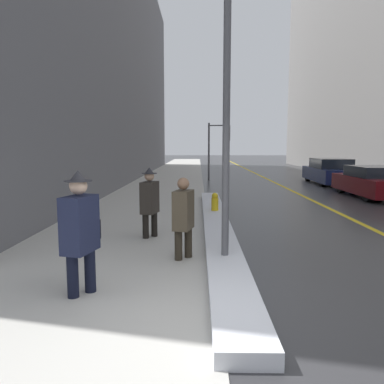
{
  "coord_description": "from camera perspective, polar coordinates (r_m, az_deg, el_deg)",
  "views": [
    {
      "loc": [
        -0.27,
        -3.85,
        2.01
      ],
      "look_at": [
        -0.4,
        4.0,
        1.05
      ],
      "focal_mm": 35.0,
      "sensor_mm": 36.0,
      "label": 1
    }
  ],
  "objects": [
    {
      "name": "lamp_post",
      "position": [
        6.27,
        5.33,
        17.27
      ],
      "size": [
        0.28,
        0.28,
        5.28
      ],
      "color": "#515156",
      "rests_on": "ground"
    },
    {
      "name": "pedestrian_trailing",
      "position": [
        8.23,
        -6.47,
        -1.17
      ],
      "size": [
        0.39,
        0.53,
        1.56
      ],
      "rotation": [
        0.0,
        0.0,
        -1.82
      ],
      "color": "black",
      "rests_on": "ground"
    },
    {
      "name": "parked_car_navy",
      "position": [
        21.58,
        20.25,
        2.91
      ],
      "size": [
        2.0,
        4.86,
        1.36
      ],
      "rotation": [
        0.0,
        0.0,
        1.53
      ],
      "color": "navy",
      "rests_on": "ground"
    },
    {
      "name": "parked_car_maroon",
      "position": [
        16.54,
        25.99,
        1.37
      ],
      "size": [
        1.85,
        4.28,
        1.23
      ],
      "rotation": [
        0.0,
        0.0,
        1.57
      ],
      "color": "#600F14",
      "rests_on": "ground"
    },
    {
      "name": "traffic_light_near",
      "position": [
        22.31,
        4.42,
        8.04
      ],
      "size": [
        1.31,
        0.34,
        3.38
      ],
      "rotation": [
        0.0,
        0.0,
        -0.15
      ],
      "color": "#515156",
      "rests_on": "ground"
    },
    {
      "name": "fire_hydrant",
      "position": [
        10.69,
        3.5,
        -2.0
      ],
      "size": [
        0.2,
        0.2,
        0.7
      ],
      "color": "gold",
      "rests_on": "ground"
    },
    {
      "name": "pedestrian_nearside",
      "position": [
        6.62,
        -1.33,
        -3.43
      ],
      "size": [
        0.39,
        0.53,
        1.47
      ],
      "rotation": [
        0.0,
        0.0,
        -1.82
      ],
      "color": "#2A241B",
      "rests_on": "ground"
    },
    {
      "name": "building_facade_left",
      "position": [
        25.4,
        -15.33,
        19.43
      ],
      "size": [
        6.0,
        36.0,
        15.17
      ],
      "color": "slate",
      "rests_on": "ground"
    },
    {
      "name": "road_centre_stripe",
      "position": [
        19.44,
        13.63,
        0.86
      ],
      "size": [
        0.16,
        80.0,
        0.0
      ],
      "color": "gold",
      "rests_on": "ground"
    },
    {
      "name": "snow_bank_curb",
      "position": [
        9.1,
        3.83,
        -5.19
      ],
      "size": [
        0.63,
        11.52,
        0.19
      ],
      "color": "silver",
      "rests_on": "ground"
    },
    {
      "name": "ground_plane",
      "position": [
        4.36,
        4.7,
        -20.56
      ],
      "size": [
        160.0,
        160.0,
        0.0
      ],
      "primitive_type": "plane",
      "color": "#2D2D30"
    },
    {
      "name": "sidewalk_slab",
      "position": [
        19.04,
        -4.27,
        0.92
      ],
      "size": [
        4.0,
        80.0,
        0.01
      ],
      "color": "#B2AFA8",
      "rests_on": "ground"
    },
    {
      "name": "pedestrian_in_fedora",
      "position": [
        5.23,
        -16.65,
        -5.3
      ],
      "size": [
        0.43,
        0.76,
        1.7
      ],
      "rotation": [
        0.0,
        0.0,
        -1.82
      ],
      "color": "black",
      "rests_on": "ground"
    }
  ]
}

